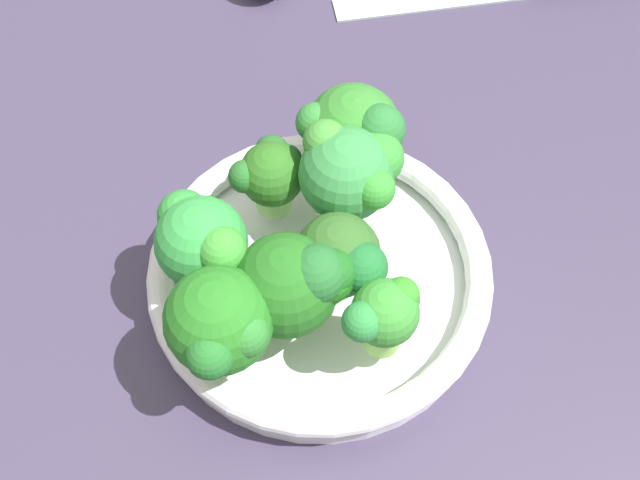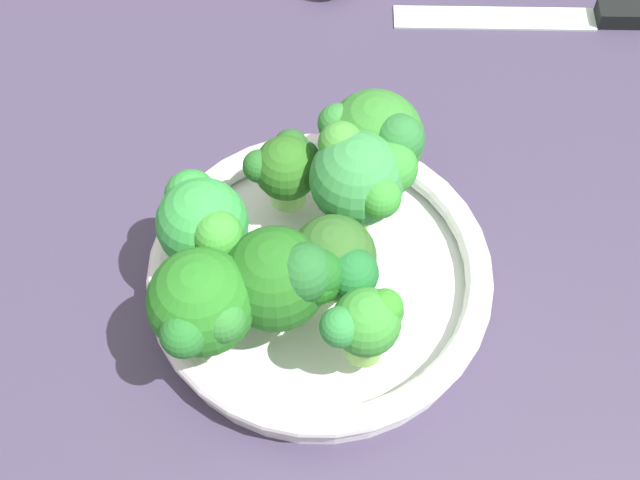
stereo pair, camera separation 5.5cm
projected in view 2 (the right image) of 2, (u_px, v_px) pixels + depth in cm
name	position (u px, v px, depth cm)	size (l,w,h in cm)	color
ground_plane	(365.00, 280.00, 62.73)	(130.00, 130.00, 2.50)	#3B334B
bowl	(320.00, 277.00, 59.45)	(23.05, 23.05, 3.38)	silver
broccoli_floret_0	(362.00, 177.00, 55.83)	(6.97, 6.47, 7.85)	#8CBE5C
broccoli_floret_1	(203.00, 223.00, 54.94)	(5.83, 6.94, 6.92)	#86B45D
broccoli_floret_2	(334.00, 263.00, 53.81)	(5.39, 6.06, 6.47)	#83C256
broccoli_floret_3	(367.00, 323.00, 51.54)	(5.25, 4.14, 5.97)	#88CB57
broccoli_floret_4	(375.00, 139.00, 58.38)	(7.08, 6.64, 7.41)	#9ADA6E
broccoli_floret_5	(202.00, 306.00, 51.53)	(6.49, 7.05, 7.53)	#88C15E
broccoli_floret_6	(283.00, 279.00, 52.84)	(7.31, 6.44, 7.11)	#7ABC5F
broccoli_floret_7	(286.00, 167.00, 58.26)	(5.10, 4.88, 5.59)	#8AC361
knife	(597.00, 16.00, 74.35)	(26.71, 5.05, 1.50)	silver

